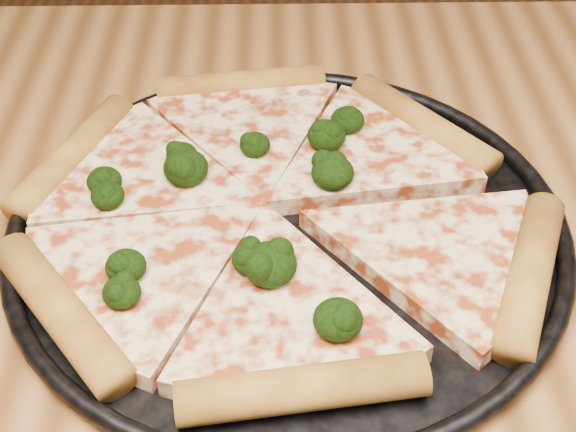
{
  "coord_description": "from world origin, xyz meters",
  "views": [
    {
      "loc": [
        0.01,
        -0.28,
        1.11
      ],
      "look_at": [
        0.02,
        0.12,
        0.77
      ],
      "focal_mm": 49.57,
      "sensor_mm": 36.0,
      "label": 1
    }
  ],
  "objects": [
    {
      "name": "pizza_pan",
      "position": [
        0.02,
        0.12,
        0.76
      ],
      "size": [
        0.37,
        0.37,
        0.02
      ],
      "color": "black",
      "rests_on": "dining_table"
    },
    {
      "name": "pizza",
      "position": [
        0.01,
        0.12,
        0.77
      ],
      "size": [
        0.38,
        0.34,
        0.03
      ],
      "rotation": [
        0.0,
        0.0,
        0.13
      ],
      "color": "#FFD99C",
      "rests_on": "pizza_pan"
    },
    {
      "name": "broccoli_florets",
      "position": [
        -0.01,
        0.12,
        0.78
      ],
      "size": [
        0.19,
        0.22,
        0.02
      ],
      "color": "black",
      "rests_on": "pizza"
    }
  ]
}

